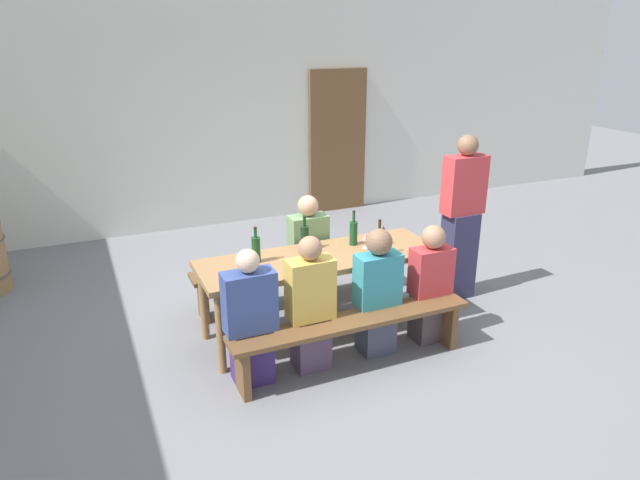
# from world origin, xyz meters

# --- Properties ---
(ground_plane) EXTENTS (24.00, 24.00, 0.00)m
(ground_plane) POSITION_xyz_m (0.00, 0.00, 0.00)
(ground_plane) COLOR slate
(back_wall) EXTENTS (14.00, 0.20, 3.20)m
(back_wall) POSITION_xyz_m (0.00, 3.53, 1.60)
(back_wall) COLOR silver
(back_wall) RESTS_ON ground
(wooden_door) EXTENTS (0.90, 0.06, 2.10)m
(wooden_door) POSITION_xyz_m (1.78, 3.39, 1.05)
(wooden_door) COLOR brown
(wooden_door) RESTS_ON ground
(tasting_table) EXTENTS (2.16, 0.71, 0.75)m
(tasting_table) POSITION_xyz_m (0.00, 0.00, 0.67)
(tasting_table) COLOR #9E7247
(tasting_table) RESTS_ON ground
(bench_near) EXTENTS (2.06, 0.30, 0.45)m
(bench_near) POSITION_xyz_m (0.00, -0.66, 0.36)
(bench_near) COLOR brown
(bench_near) RESTS_ON ground
(bench_far) EXTENTS (2.06, 0.30, 0.45)m
(bench_far) POSITION_xyz_m (0.00, 0.66, 0.36)
(bench_far) COLOR brown
(bench_far) RESTS_ON ground
(wine_bottle_0) EXTENTS (0.08, 0.08, 0.32)m
(wine_bottle_0) POSITION_xyz_m (-0.06, 0.20, 0.87)
(wine_bottle_0) COLOR #143319
(wine_bottle_0) RESTS_ON tasting_table
(wine_bottle_1) EXTENTS (0.07, 0.07, 0.33)m
(wine_bottle_1) POSITION_xyz_m (0.40, 0.13, 0.87)
(wine_bottle_1) COLOR #194723
(wine_bottle_1) RESTS_ON tasting_table
(wine_bottle_2) EXTENTS (0.07, 0.07, 0.32)m
(wine_bottle_2) POSITION_xyz_m (-0.56, 0.09, 0.87)
(wine_bottle_2) COLOR #194723
(wine_bottle_2) RESTS_ON tasting_table
(wine_bottle_3) EXTENTS (0.07, 0.07, 0.33)m
(wine_bottle_3) POSITION_xyz_m (0.49, -0.19, 0.87)
(wine_bottle_3) COLOR #332814
(wine_bottle_3) RESTS_ON tasting_table
(wine_glass_0) EXTENTS (0.07, 0.07, 0.15)m
(wine_glass_0) POSITION_xyz_m (0.46, 0.01, 0.86)
(wine_glass_0) COLOR silver
(wine_glass_0) RESTS_ON tasting_table
(wine_glass_1) EXTENTS (0.06, 0.06, 0.19)m
(wine_glass_1) POSITION_xyz_m (0.65, 0.03, 0.88)
(wine_glass_1) COLOR silver
(wine_glass_1) RESTS_ON tasting_table
(seated_guest_near_0) EXTENTS (0.40, 0.24, 1.12)m
(seated_guest_near_0) POSITION_xyz_m (-0.81, -0.51, 0.52)
(seated_guest_near_0) COLOR #3C2668
(seated_guest_near_0) RESTS_ON ground
(seated_guest_near_1) EXTENTS (0.37, 0.24, 1.15)m
(seated_guest_near_1) POSITION_xyz_m (-0.31, -0.51, 0.54)
(seated_guest_near_1) COLOR #59425D
(seated_guest_near_1) RESTS_ON ground
(seated_guest_near_2) EXTENTS (0.38, 0.24, 1.12)m
(seated_guest_near_2) POSITION_xyz_m (0.30, -0.51, 0.54)
(seated_guest_near_2) COLOR #45495C
(seated_guest_near_2) RESTS_ON ground
(seated_guest_near_3) EXTENTS (0.36, 0.24, 1.08)m
(seated_guest_near_3) POSITION_xyz_m (0.83, -0.51, 0.52)
(seated_guest_near_3) COLOR #534245
(seated_guest_near_3) RESTS_ON ground
(seated_guest_far_0) EXTENTS (0.37, 0.24, 1.16)m
(seated_guest_far_0) POSITION_xyz_m (0.10, 0.51, 0.55)
(seated_guest_far_0) COLOR #263239
(seated_guest_far_0) RESTS_ON ground
(standing_host) EXTENTS (0.41, 0.24, 1.69)m
(standing_host) POSITION_xyz_m (1.61, 0.13, 0.82)
(standing_host) COLOR #322F50
(standing_host) RESTS_ON ground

